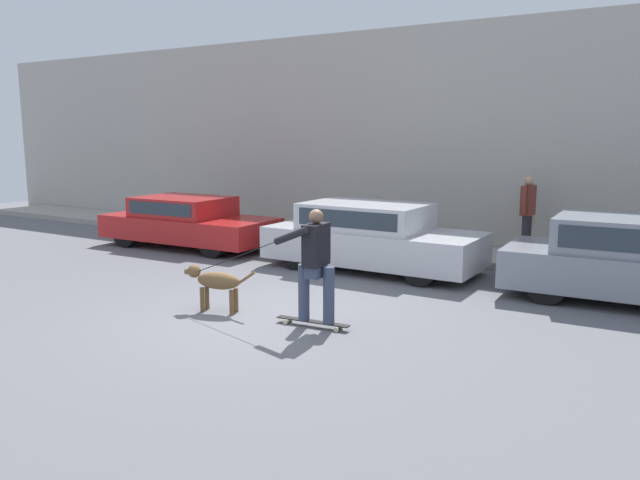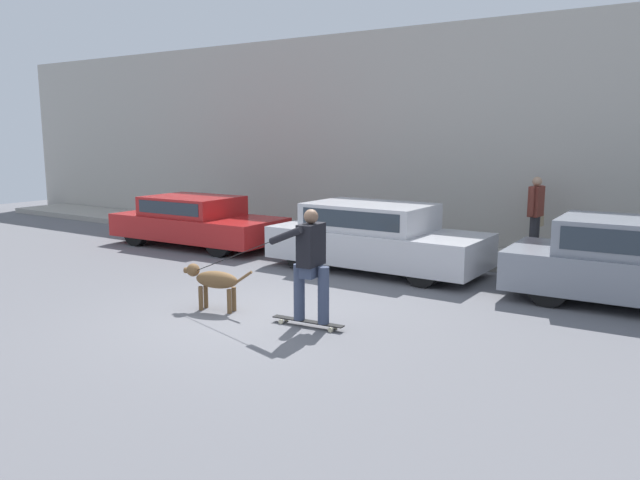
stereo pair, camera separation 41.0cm
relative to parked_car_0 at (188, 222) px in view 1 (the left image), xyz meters
The scene contains 9 objects.
ground_plane 6.39m from the parked_car_0, 36.14° to the right, with size 36.00×36.00×0.00m, color slate.
back_wall 6.35m from the parked_car_0, 31.62° to the left, with size 32.00×0.30×5.17m.
sidewalk_curb 5.56m from the parked_car_0, 21.97° to the left, with size 30.00×1.84×0.16m.
parked_car_0 is the anchor object (origin of this frame).
parked_car_1 4.91m from the parked_car_0, ahead, with size 4.29×1.77×1.33m.
parked_car_2 9.68m from the parked_car_0, ahead, with size 4.22×1.94×1.37m.
dog 5.77m from the parked_car_0, 42.56° to the right, with size 1.16×0.42×0.71m.
skateboarder 7.07m from the parked_car_0, 32.32° to the right, with size 2.59×0.65×1.67m.
pedestrian_with_bag 7.76m from the parked_car_0, 17.71° to the left, with size 0.24×0.69×1.67m.
Camera 1 is at (5.31, -7.19, 2.69)m, focal length 35.00 mm.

